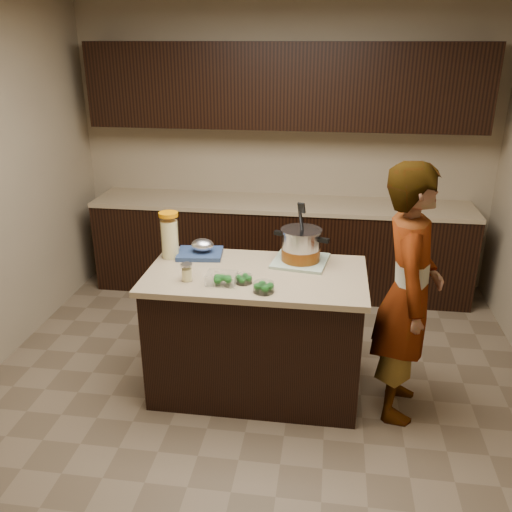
{
  "coord_description": "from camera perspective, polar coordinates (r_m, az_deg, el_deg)",
  "views": [
    {
      "loc": [
        0.46,
        -3.26,
        2.34
      ],
      "look_at": [
        0.0,
        0.0,
        1.02
      ],
      "focal_mm": 38.0,
      "sensor_mm": 36.0,
      "label": 1
    }
  ],
  "objects": [
    {
      "name": "room_shell",
      "position": [
        3.35,
        0.0,
        11.09
      ],
      "size": [
        4.04,
        4.04,
        2.72
      ],
      "color": "tan",
      "rests_on": "ground"
    },
    {
      "name": "dish_towel",
      "position": [
        3.77,
        4.69,
        -0.52
      ],
      "size": [
        0.41,
        0.41,
        0.02
      ],
      "primitive_type": "cube",
      "rotation": [
        0.0,
        0.0,
        -0.15
      ],
      "color": "#537C58",
      "rests_on": "island"
    },
    {
      "name": "lemonade_pitcher",
      "position": [
        3.85,
        -9.08,
        2.01
      ],
      "size": [
        0.15,
        0.15,
        0.33
      ],
      "rotation": [
        0.0,
        0.0,
        0.13
      ],
      "color": "#ECDE90",
      "rests_on": "island"
    },
    {
      "name": "back_cabinets",
      "position": [
        5.21,
        2.69,
        6.25
      ],
      "size": [
        3.6,
        0.63,
        2.33
      ],
      "color": "black",
      "rests_on": "ground"
    },
    {
      "name": "stock_pot",
      "position": [
        3.73,
        4.74,
        0.95
      ],
      "size": [
        0.39,
        0.36,
        0.4
      ],
      "rotation": [
        0.0,
        0.0,
        -0.32
      ],
      "color": "#B7B7BC",
      "rests_on": "dish_towel"
    },
    {
      "name": "broccoli_tub_right",
      "position": [
        3.32,
        0.82,
        -3.36
      ],
      "size": [
        0.14,
        0.14,
        0.06
      ],
      "rotation": [
        0.0,
        0.0,
        0.05
      ],
      "color": "silver",
      "rests_on": "island"
    },
    {
      "name": "blue_tray",
      "position": [
        3.88,
        -5.81,
        0.59
      ],
      "size": [
        0.34,
        0.28,
        0.12
      ],
      "rotation": [
        0.0,
        0.0,
        0.11
      ],
      "color": "navy",
      "rests_on": "island"
    },
    {
      "name": "island",
      "position": [
        3.8,
        0.0,
        -7.97
      ],
      "size": [
        1.46,
        0.81,
        0.9
      ],
      "color": "black",
      "rests_on": "ground"
    },
    {
      "name": "broccoli_tub_rect",
      "position": [
        3.44,
        -3.63,
        -2.41
      ],
      "size": [
        0.19,
        0.15,
        0.07
      ],
      "rotation": [
        0.0,
        0.0,
        -0.01
      ],
      "color": "silver",
      "rests_on": "island"
    },
    {
      "name": "person",
      "position": [
        3.55,
        15.71,
        -3.91
      ],
      "size": [
        0.47,
        0.66,
        1.7
      ],
      "primitive_type": "imported",
      "rotation": [
        0.0,
        0.0,
        1.47
      ],
      "color": "gray",
      "rests_on": "ground"
    },
    {
      "name": "ground_plane",
      "position": [
        4.04,
        0.0,
        -13.55
      ],
      "size": [
        4.0,
        4.0,
        0.0
      ],
      "primitive_type": "plane",
      "color": "brown",
      "rests_on": "ground"
    },
    {
      "name": "broccoli_tub_left",
      "position": [
        3.44,
        -1.3,
        -2.47
      ],
      "size": [
        0.15,
        0.15,
        0.05
      ],
      "rotation": [
        0.0,
        0.0,
        -0.43
      ],
      "color": "silver",
      "rests_on": "island"
    },
    {
      "name": "mason_jar",
      "position": [
        3.49,
        -7.3,
        -1.75
      ],
      "size": [
        0.09,
        0.09,
        0.12
      ],
      "rotation": [
        0.0,
        0.0,
        -0.13
      ],
      "color": "#ECDE90",
      "rests_on": "island"
    }
  ]
}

